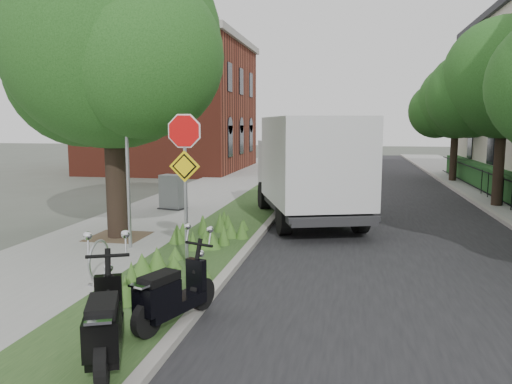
# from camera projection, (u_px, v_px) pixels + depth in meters

# --- Properties ---
(ground) EXTENTS (120.00, 120.00, 0.00)m
(ground) POSITION_uv_depth(u_px,v_px,m) (248.00, 285.00, 9.41)
(ground) COLOR #4C5147
(ground) RESTS_ON ground
(sidewalk_near) EXTENTS (3.50, 60.00, 0.12)m
(sidewalk_near) POSITION_uv_depth(u_px,v_px,m) (195.00, 198.00, 19.92)
(sidewalk_near) COLOR gray
(sidewalk_near) RESTS_ON ground
(verge) EXTENTS (2.00, 60.00, 0.12)m
(verge) POSITION_uv_depth(u_px,v_px,m) (262.00, 200.00, 19.41)
(verge) COLOR #26431C
(verge) RESTS_ON ground
(kerb_near) EXTENTS (0.20, 60.00, 0.13)m
(kerb_near) POSITION_uv_depth(u_px,v_px,m) (288.00, 201.00, 19.23)
(kerb_near) COLOR #9E9991
(kerb_near) RESTS_ON ground
(road) EXTENTS (7.00, 60.00, 0.01)m
(road) POSITION_uv_depth(u_px,v_px,m) (381.00, 205.00, 18.58)
(road) COLOR black
(road) RESTS_ON ground
(kerb_far) EXTENTS (0.20, 60.00, 0.13)m
(kerb_far) POSITION_uv_depth(u_px,v_px,m) (481.00, 206.00, 17.93)
(kerb_far) COLOR #9E9991
(kerb_far) RESTS_ON ground
(street_tree_main) EXTENTS (6.21, 5.54, 7.66)m
(street_tree_main) POSITION_uv_depth(u_px,v_px,m) (109.00, 50.00, 12.30)
(street_tree_main) COLOR black
(street_tree_main) RESTS_ON ground
(bare_post) EXTENTS (0.08, 0.08, 4.00)m
(bare_post) POSITION_uv_depth(u_px,v_px,m) (128.00, 163.00, 11.47)
(bare_post) COLOR #A5A8AD
(bare_post) RESTS_ON ground
(bike_hoop) EXTENTS (0.06, 0.78, 0.77)m
(bike_hoop) POSITION_uv_depth(u_px,v_px,m) (99.00, 260.00, 9.26)
(bike_hoop) COLOR #A5A8AD
(bike_hoop) RESTS_ON ground
(sign_assembly) EXTENTS (0.94, 0.08, 3.22)m
(sign_assembly) POSITION_uv_depth(u_px,v_px,m) (185.00, 158.00, 9.92)
(sign_assembly) COLOR #A5A8AD
(sign_assembly) RESTS_ON ground
(fence_far) EXTENTS (0.04, 24.00, 1.00)m
(fence_far) POSITION_uv_depth(u_px,v_px,m) (503.00, 190.00, 17.71)
(fence_far) COLOR black
(fence_far) RESTS_ON ground
(brick_building) EXTENTS (9.40, 10.40, 8.30)m
(brick_building) POSITION_uv_depth(u_px,v_px,m) (173.00, 105.00, 32.01)
(brick_building) COLOR maroon
(brick_building) RESTS_ON ground
(far_tree_b) EXTENTS (4.83, 4.31, 6.56)m
(far_tree_b) POSITION_uv_depth(u_px,v_px,m) (502.00, 84.00, 17.30)
(far_tree_b) COLOR black
(far_tree_b) RESTS_ON ground
(far_tree_c) EXTENTS (4.37, 3.89, 5.93)m
(far_tree_c) POSITION_uv_depth(u_px,v_px,m) (455.00, 105.00, 25.14)
(far_tree_c) COLOR black
(far_tree_c) RESTS_ON ground
(scooter_near) EXTENTS (0.92, 1.80, 0.91)m
(scooter_near) POSITION_uv_depth(u_px,v_px,m) (105.00, 334.00, 5.87)
(scooter_near) COLOR black
(scooter_near) RESTS_ON ground
(scooter_far) EXTENTS (0.78, 1.66, 0.82)m
(scooter_far) POSITION_uv_depth(u_px,v_px,m) (167.00, 300.00, 7.11)
(scooter_far) COLOR black
(scooter_far) RESTS_ON ground
(box_truck) EXTENTS (4.08, 6.46, 2.74)m
(box_truck) POSITION_uv_depth(u_px,v_px,m) (309.00, 165.00, 15.08)
(box_truck) COLOR #262628
(box_truck) RESTS_ON ground
(utility_cabinet) EXTENTS (0.99, 0.77, 1.17)m
(utility_cabinet) POSITION_uv_depth(u_px,v_px,m) (172.00, 193.00, 17.00)
(utility_cabinet) COLOR #262628
(utility_cabinet) RESTS_ON ground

